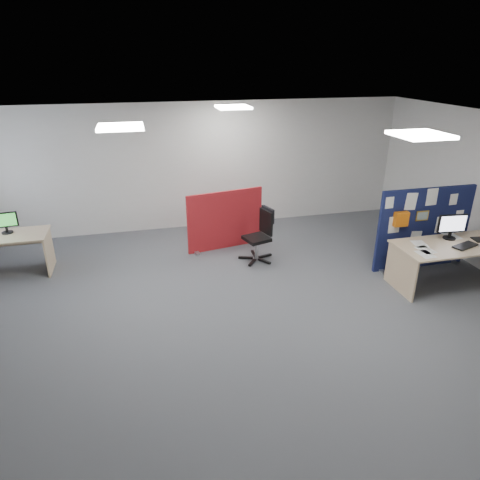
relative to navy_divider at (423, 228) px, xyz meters
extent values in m
plane|color=#4B4D52|center=(-3.46, -0.50, -0.75)|extent=(9.00, 9.00, 0.00)
cube|color=white|center=(-3.46, -0.50, 1.95)|extent=(9.00, 7.00, 0.02)
cube|color=silver|center=(-3.46, 3.00, 0.60)|extent=(9.00, 0.02, 2.70)
cube|color=silver|center=(-3.46, -4.00, 0.60)|extent=(9.00, 0.02, 2.70)
cube|color=white|center=(-1.46, -1.50, 1.92)|extent=(0.60, 0.60, 0.04)
cube|color=white|center=(-4.96, 0.00, 1.92)|extent=(0.60, 0.60, 0.04)
cube|color=white|center=(-2.96, 2.00, 1.92)|extent=(0.60, 0.60, 0.04)
cube|color=#0E1135|center=(0.02, 0.00, -0.01)|extent=(1.80, 0.06, 1.48)
cube|color=#9E9DA3|center=(-0.73, 0.00, -0.73)|extent=(0.08, 0.30, 0.04)
cube|color=#9E9DA3|center=(0.77, 0.00, -0.73)|extent=(0.08, 0.30, 0.04)
cube|color=white|center=(-0.75, -0.03, 0.54)|extent=(0.15, 0.01, 0.20)
cube|color=white|center=(-0.35, -0.03, 0.53)|extent=(0.21, 0.01, 0.30)
cube|color=white|center=(0.05, -0.03, 0.58)|extent=(0.21, 0.01, 0.30)
cube|color=white|center=(0.49, -0.03, 0.51)|extent=(0.15, 0.01, 0.20)
cube|color=white|center=(-0.60, -0.03, 0.13)|extent=(0.21, 0.01, 0.30)
cube|color=white|center=(0.34, -0.03, 0.05)|extent=(0.21, 0.01, 0.30)
cube|color=white|center=(0.68, -0.03, 0.19)|extent=(0.15, 0.01, 0.20)
cube|color=white|center=(-0.14, -0.03, -0.18)|extent=(0.21, 0.01, 0.30)
cube|color=gold|center=(-0.08, -0.03, 0.25)|extent=(0.24, 0.01, 0.18)
cube|color=#D5620D|center=(-0.52, -0.08, 0.25)|extent=(0.25, 0.10, 0.25)
cube|color=tan|center=(0.12, -0.71, -0.03)|extent=(1.96, 0.87, 0.03)
cube|color=tan|center=(-0.83, -0.71, -0.40)|extent=(0.03, 0.80, 0.70)
cube|color=tan|center=(0.12, -0.30, -0.20)|extent=(1.76, 0.02, 0.30)
cylinder|color=black|center=(0.17, -0.48, -0.01)|extent=(0.20, 0.20, 0.02)
cube|color=black|center=(0.17, -0.48, 0.05)|extent=(0.04, 0.03, 0.10)
cube|color=black|center=(0.17, -0.48, 0.26)|extent=(0.49, 0.08, 0.30)
cube|color=white|center=(0.17, -0.50, 0.26)|extent=(0.44, 0.05, 0.26)
cube|color=black|center=(0.20, -0.82, -0.01)|extent=(0.48, 0.31, 0.02)
cube|color=#AD1D16|center=(-3.21, 1.66, -0.16)|extent=(1.54, 0.34, 1.17)
cube|color=#9E9DA3|center=(-3.84, 1.66, -0.73)|extent=(0.08, 0.30, 0.04)
cube|color=#9E9DA3|center=(-2.58, 1.66, -0.73)|extent=(0.08, 0.30, 0.04)
cube|color=tan|center=(-7.14, 1.44, -0.03)|extent=(1.45, 0.72, 0.03)
cube|color=tan|center=(-6.45, 1.44, -0.40)|extent=(0.03, 0.67, 0.70)
cube|color=tan|center=(-7.14, 1.77, -0.20)|extent=(1.30, 0.02, 0.30)
cylinder|color=black|center=(-7.07, 1.55, -0.01)|extent=(0.19, 0.19, 0.02)
cube|color=black|center=(-7.07, 1.55, 0.05)|extent=(0.04, 0.03, 0.09)
cube|color=black|center=(-7.07, 1.55, 0.23)|extent=(0.41, 0.08, 0.26)
cube|color=#2D8832|center=(-7.07, 1.53, 0.23)|extent=(0.37, 0.05, 0.22)
cube|color=black|center=(-2.58, 1.01, -0.71)|extent=(0.28, 0.12, 0.04)
cube|color=black|center=(-2.76, 1.15, -0.71)|extent=(0.05, 0.27, 0.04)
cube|color=black|center=(-2.96, 1.02, -0.71)|extent=(0.27, 0.13, 0.04)
cube|color=black|center=(-2.89, 0.79, -0.71)|extent=(0.20, 0.24, 0.04)
cube|color=black|center=(-2.66, 0.78, -0.71)|extent=(0.19, 0.25, 0.04)
cylinder|color=#9E9DA3|center=(-2.77, 0.95, -0.52)|extent=(0.05, 0.05, 0.38)
cube|color=black|center=(-2.77, 0.95, -0.31)|extent=(0.52, 0.52, 0.06)
cube|color=black|center=(-2.58, 1.01, -0.02)|extent=(0.15, 0.38, 0.46)
cube|color=black|center=(-2.54, 1.02, 0.12)|extent=(0.15, 0.35, 0.27)
cube|color=white|center=(-0.50, -0.79, -0.02)|extent=(0.23, 0.32, 0.00)
cube|color=white|center=(-0.45, -0.56, -0.02)|extent=(0.26, 0.33, 0.00)
cube|color=white|center=(-0.60, -0.92, -0.02)|extent=(0.21, 0.30, 0.00)
cube|color=white|center=(0.29, -0.40, -0.02)|extent=(0.22, 0.30, 0.00)
camera|label=1|loc=(-4.80, -6.03, 2.79)|focal=32.00mm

